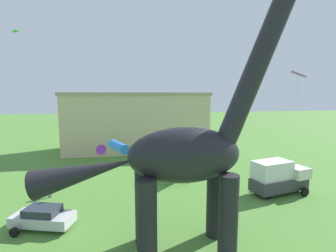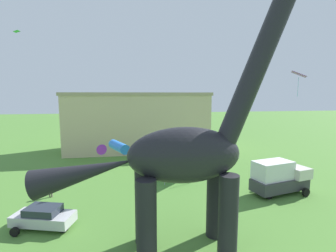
{
  "view_description": "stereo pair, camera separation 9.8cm",
  "coord_description": "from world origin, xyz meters",
  "px_view_note": "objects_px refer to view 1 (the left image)",
  "views": [
    {
      "loc": [
        -2.53,
        -9.43,
        9.45
      ],
      "look_at": [
        0.05,
        5.99,
        7.46
      ],
      "focal_mm": 26.46,
      "sensor_mm": 36.0,
      "label": 1
    },
    {
      "loc": [
        -2.43,
        -9.44,
        9.45
      ],
      "look_at": [
        0.05,
        5.99,
        7.46
      ],
      "focal_mm": 26.46,
      "sensor_mm": 36.0,
      "label": 2
    }
  ],
  "objects_px": {
    "parked_sedan_left": "(43,217)",
    "kite_mid_left": "(15,31)",
    "festival_canopy_tent": "(174,158)",
    "parked_box_truck": "(278,177)",
    "person_watching_child": "(50,188)",
    "kite_high_right": "(114,147)",
    "dinosaur_sculpture": "(183,155)",
    "kite_far_right": "(298,74)"
  },
  "relations": [
    {
      "from": "person_watching_child",
      "to": "kite_far_right",
      "type": "xyz_separation_m",
      "value": [
        17.15,
        -10.07,
        9.67
      ]
    },
    {
      "from": "kite_mid_left",
      "to": "person_watching_child",
      "type": "bearing_deg",
      "value": -59.41
    },
    {
      "from": "festival_canopy_tent",
      "to": "kite_mid_left",
      "type": "bearing_deg",
      "value": 159.66
    },
    {
      "from": "dinosaur_sculpture",
      "to": "festival_canopy_tent",
      "type": "distance_m",
      "value": 12.87
    },
    {
      "from": "dinosaur_sculpture",
      "to": "kite_mid_left",
      "type": "bearing_deg",
      "value": 120.31
    },
    {
      "from": "parked_box_truck",
      "to": "kite_mid_left",
      "type": "bearing_deg",
      "value": 143.08
    },
    {
      "from": "kite_high_right",
      "to": "parked_box_truck",
      "type": "bearing_deg",
      "value": -1.84
    },
    {
      "from": "parked_sedan_left",
      "to": "festival_canopy_tent",
      "type": "xyz_separation_m",
      "value": [
        11.11,
        8.31,
        1.74
      ]
    },
    {
      "from": "dinosaur_sculpture",
      "to": "parked_box_truck",
      "type": "height_order",
      "value": "dinosaur_sculpture"
    },
    {
      "from": "parked_box_truck",
      "to": "parked_sedan_left",
      "type": "bearing_deg",
      "value": 175.37
    },
    {
      "from": "person_watching_child",
      "to": "parked_box_truck",
      "type": "bearing_deg",
      "value": 61.22
    },
    {
      "from": "dinosaur_sculpture",
      "to": "kite_far_right",
      "type": "height_order",
      "value": "dinosaur_sculpture"
    },
    {
      "from": "parked_sedan_left",
      "to": "parked_box_truck",
      "type": "height_order",
      "value": "parked_box_truck"
    },
    {
      "from": "kite_far_right",
      "to": "kite_high_right",
      "type": "distance_m",
      "value": 14.8
    },
    {
      "from": "kite_high_right",
      "to": "dinosaur_sculpture",
      "type": "bearing_deg",
      "value": -59.7
    },
    {
      "from": "parked_box_truck",
      "to": "kite_mid_left",
      "type": "distance_m",
      "value": 33.11
    },
    {
      "from": "dinosaur_sculpture",
      "to": "person_watching_child",
      "type": "height_order",
      "value": "dinosaur_sculpture"
    },
    {
      "from": "parked_sedan_left",
      "to": "kite_mid_left",
      "type": "relative_size",
      "value": 5.8
    },
    {
      "from": "parked_box_truck",
      "to": "festival_canopy_tent",
      "type": "xyz_separation_m",
      "value": [
        -9.1,
        5.35,
        0.9
      ]
    },
    {
      "from": "kite_mid_left",
      "to": "kite_high_right",
      "type": "bearing_deg",
      "value": -44.61
    },
    {
      "from": "kite_far_right",
      "to": "person_watching_child",
      "type": "bearing_deg",
      "value": 149.58
    },
    {
      "from": "festival_canopy_tent",
      "to": "kite_high_right",
      "type": "distance_m",
      "value": 8.22
    },
    {
      "from": "kite_far_right",
      "to": "parked_sedan_left",
      "type": "bearing_deg",
      "value": 164.15
    },
    {
      "from": "parked_box_truck",
      "to": "person_watching_child",
      "type": "height_order",
      "value": "parked_box_truck"
    },
    {
      "from": "parked_box_truck",
      "to": "festival_canopy_tent",
      "type": "bearing_deg",
      "value": 136.58
    },
    {
      "from": "kite_far_right",
      "to": "kite_high_right",
      "type": "xyz_separation_m",
      "value": [
        -11.09,
        8.0,
        -5.65
      ]
    },
    {
      "from": "festival_canopy_tent",
      "to": "kite_mid_left",
      "type": "distance_m",
      "value": 23.75
    },
    {
      "from": "festival_canopy_tent",
      "to": "parked_box_truck",
      "type": "bearing_deg",
      "value": -30.44
    },
    {
      "from": "kite_far_right",
      "to": "kite_high_right",
      "type": "height_order",
      "value": "kite_far_right"
    },
    {
      "from": "parked_box_truck",
      "to": "kite_high_right",
      "type": "distance_m",
      "value": 15.64
    },
    {
      "from": "parked_sedan_left",
      "to": "kite_far_right",
      "type": "distance_m",
      "value": 19.32
    },
    {
      "from": "kite_mid_left",
      "to": "kite_high_right",
      "type": "xyz_separation_m",
      "value": [
        11.61,
        -11.45,
        -11.87
      ]
    },
    {
      "from": "parked_sedan_left",
      "to": "person_watching_child",
      "type": "relative_size",
      "value": 2.9
    },
    {
      "from": "person_watching_child",
      "to": "kite_mid_left",
      "type": "bearing_deg",
      "value": -171.36
    },
    {
      "from": "kite_high_right",
      "to": "kite_mid_left",
      "type": "bearing_deg",
      "value": 135.39
    },
    {
      "from": "parked_sedan_left",
      "to": "kite_high_right",
      "type": "relative_size",
      "value": 1.49
    },
    {
      "from": "parked_sedan_left",
      "to": "festival_canopy_tent",
      "type": "height_order",
      "value": "festival_canopy_tent"
    },
    {
      "from": "parked_box_truck",
      "to": "dinosaur_sculpture",
      "type": "bearing_deg",
      "value": -160.61
    },
    {
      "from": "dinosaur_sculpture",
      "to": "parked_box_truck",
      "type": "xyz_separation_m",
      "value": [
        10.94,
        6.93,
        -4.27
      ]
    },
    {
      "from": "parked_sedan_left",
      "to": "person_watching_child",
      "type": "bearing_deg",
      "value": 117.56
    },
    {
      "from": "kite_mid_left",
      "to": "kite_far_right",
      "type": "bearing_deg",
      "value": -40.6
    },
    {
      "from": "parked_sedan_left",
      "to": "person_watching_child",
      "type": "distance_m",
      "value": 5.64
    }
  ]
}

